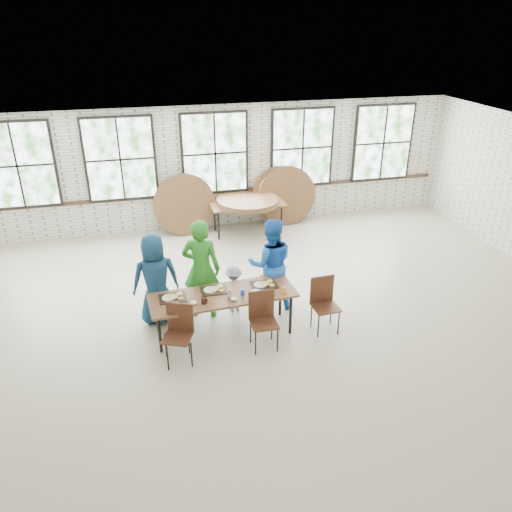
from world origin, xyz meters
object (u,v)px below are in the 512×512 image
at_px(chair_near_left, 179,328).
at_px(chair_near_right, 263,315).
at_px(dining_table, 223,297).
at_px(storage_table, 248,206).

distance_m(chair_near_left, chair_near_right, 1.34).
height_order(dining_table, chair_near_left, chair_near_left).
bearing_deg(dining_table, chair_near_right, -44.24).
relative_size(chair_near_left, chair_near_right, 1.00).
xyz_separation_m(chair_near_left, chair_near_right, (1.34, 0.06, 0.00)).
bearing_deg(storage_table, chair_near_right, -100.67).
bearing_deg(dining_table, storage_table, 67.85).
height_order(dining_table, chair_near_right, chair_near_right).
bearing_deg(chair_near_right, dining_table, 140.35).
relative_size(chair_near_right, storage_table, 0.53).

